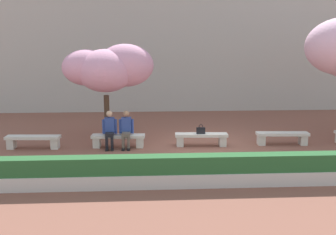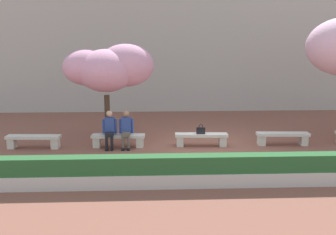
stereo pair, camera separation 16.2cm
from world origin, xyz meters
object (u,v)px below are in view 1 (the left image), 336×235
Objects in this scene: stone_bench_west_end at (33,140)px; cherry_tree_main at (108,68)px; stone_bench_center at (201,138)px; stone_bench_near_east at (282,136)px; stone_bench_near_west at (118,139)px; person_seated_left at (110,128)px; handbag at (201,130)px; person_seated_right at (126,128)px.

cherry_tree_main is (2.49, 1.53, 2.35)m from stone_bench_west_end.
stone_bench_center is (5.82, 0.00, 0.00)m from stone_bench_west_end.
stone_bench_center and stone_bench_near_east have the same top height.
cherry_tree_main is at bearing 155.42° from stone_bench_center.
person_seated_left is at bearing -169.41° from stone_bench_near_west.
handbag is at bearing -0.44° from stone_bench_near_west.
stone_bench_center is 4.36m from cherry_tree_main.
person_seated_left reaches higher than handbag.
person_seated_left is 2.52m from cherry_tree_main.
stone_bench_center is at bearing 40.27° from handbag.
person_seated_right is at bearing -178.83° from stone_bench_center.
handbag is at bearing -25.07° from cherry_tree_main.
stone_bench_near_east is at bearing 0.55° from person_seated_right.
stone_bench_center is 0.28m from handbag.
stone_bench_west_end is 2.66m from person_seated_left.
person_seated_left is at bearing -1.17° from stone_bench_west_end.
stone_bench_center is at bearing 0.00° from stone_bench_west_end.
cherry_tree_main is (-3.33, 1.53, 2.35)m from stone_bench_center.
person_seated_right is (3.20, -0.05, 0.39)m from stone_bench_west_end.
cherry_tree_main reaches higher than stone_bench_near_east.
handbag is (2.89, -0.02, 0.27)m from stone_bench_near_west.
stone_bench_west_end is at bearing 178.83° from person_seated_left.
stone_bench_west_end and stone_bench_near_east have the same top height.
stone_bench_near_east is (2.91, 0.00, 0.00)m from stone_bench_center.
stone_bench_near_east is at bearing 0.00° from stone_bench_west_end.
cherry_tree_main is (-6.25, 1.53, 2.35)m from stone_bench_near_east.
stone_bench_west_end is 1.00× the size of stone_bench_near_east.
stone_bench_west_end is at bearing 180.00° from stone_bench_center.
person_seated_left is 1.00× the size of person_seated_right.
cherry_tree_main is at bearing 105.50° from stone_bench_near_west.
stone_bench_center is at bearing 0.00° from stone_bench_near_west.
person_seated_right reaches higher than stone_bench_near_east.
stone_bench_center is 1.44× the size of person_seated_left.
stone_bench_center is (2.91, 0.00, 0.00)m from stone_bench_near_west.
cherry_tree_main is at bearing 94.95° from person_seated_left.
person_seated_right reaches higher than stone_bench_near_west.
stone_bench_west_end is at bearing 180.00° from stone_bench_near_west.
handbag reaches higher than stone_bench_near_east.
stone_bench_near_east is 2.95m from handbag.
stone_bench_center is 1.00× the size of stone_bench_near_east.
stone_bench_near_west is 1.00× the size of stone_bench_near_east.
stone_bench_near_east is 0.52× the size of cherry_tree_main.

